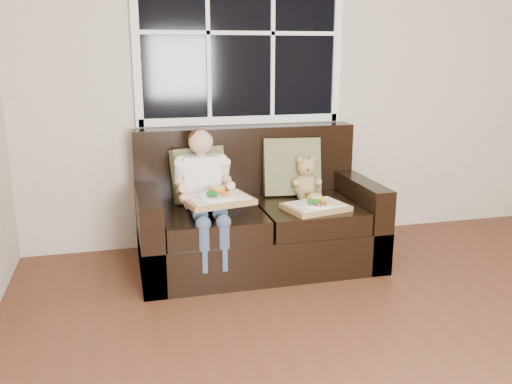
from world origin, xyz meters
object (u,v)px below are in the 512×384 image
object	(u,v)px
tray_left	(217,198)
loveseat	(256,220)
child	(204,184)
teddy_bear	(306,180)
tray_right	(316,206)

from	to	relation	value
tray_left	loveseat	bearing A→B (deg)	27.81
loveseat	child	size ratio (longest dim) A/B	2.00
teddy_bear	tray_left	distance (m)	0.80
teddy_bear	tray_right	distance (m)	0.35
loveseat	tray_left	world-z (taller)	loveseat
loveseat	teddy_bear	world-z (taller)	loveseat
child	tray_right	bearing A→B (deg)	-12.73
child	tray_left	xyz separation A→B (m)	(0.06, -0.16, -0.07)
teddy_bear	tray_left	size ratio (longest dim) A/B	0.65
loveseat	tray_left	xyz separation A→B (m)	(-0.33, -0.28, 0.27)
tray_left	child	bearing A→B (deg)	98.57
loveseat	teddy_bear	size ratio (longest dim) A/B	5.22
child	tray_right	world-z (taller)	child
child	tray_left	world-z (taller)	child
child	tray_right	size ratio (longest dim) A/B	1.79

